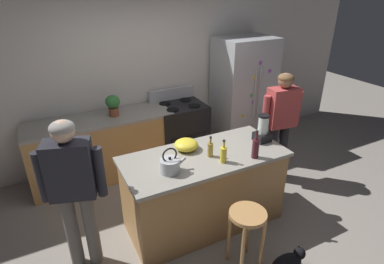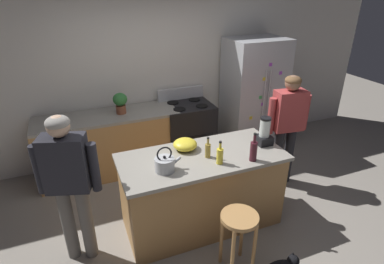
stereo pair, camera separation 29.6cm
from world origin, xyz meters
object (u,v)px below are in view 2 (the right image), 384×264
object	(u,v)px
person_by_island_left	(69,178)
stove_range	(187,131)
kitchen_island	(202,190)
bar_stool	(239,228)
blender_appliance	(264,133)
bottle_wine	(254,151)
person_by_sink_right	(287,121)
bottle_vinegar	(208,150)
potted_plant	(120,102)
tea_kettle	(165,164)
refrigerator	(253,95)
bottle_soda	(220,155)
mixing_bowl	(185,144)

from	to	relation	value
person_by_island_left	stove_range	bearing A→B (deg)	40.59
kitchen_island	bar_stool	xyz separation A→B (m)	(0.06, -0.74, 0.05)
blender_appliance	bottle_wine	distance (m)	0.42
person_by_island_left	person_by_sink_right	xyz separation A→B (m)	(2.75, 0.36, -0.02)
kitchen_island	person_by_island_left	size ratio (longest dim) A/B	1.13
person_by_sink_right	bottle_vinegar	distance (m)	1.41
stove_range	bottle_vinegar	xyz separation A→B (m)	(-0.37, -1.57, 0.53)
kitchen_island	bottle_vinegar	world-z (taller)	bottle_vinegar
potted_plant	tea_kettle	size ratio (longest dim) A/B	1.09
refrigerator	blender_appliance	size ratio (longest dim) A/B	5.57
bottle_soda	bottle_wine	xyz separation A→B (m)	(0.35, -0.08, 0.02)
kitchen_island	bottle_soda	distance (m)	0.60
bottle_wine	mixing_bowl	distance (m)	0.76
refrigerator	person_by_island_left	xyz separation A→B (m)	(-2.93, -1.49, 0.04)
kitchen_island	mixing_bowl	xyz separation A→B (m)	(-0.12, 0.20, 0.52)
potted_plant	mixing_bowl	bearing A→B (deg)	-70.84
bar_stool	mixing_bowl	bearing A→B (deg)	100.85
refrigerator	tea_kettle	size ratio (longest dim) A/B	6.70
bottle_soda	bottle_vinegar	bearing A→B (deg)	110.20
person_by_sink_right	mixing_bowl	distance (m)	1.52
blender_appliance	bottle_wine	size ratio (longest dim) A/B	1.05
mixing_bowl	tea_kettle	xyz separation A→B (m)	(-0.34, -0.34, 0.02)
person_by_sink_right	bottle_soda	world-z (taller)	person_by_sink_right
person_by_island_left	bottle_wine	size ratio (longest dim) A/B	5.05
kitchen_island	mixing_bowl	world-z (taller)	mixing_bowl
bottle_soda	bar_stool	bearing A→B (deg)	-94.57
bottle_wine	mixing_bowl	bearing A→B (deg)	139.49
bar_stool	mixing_bowl	size ratio (longest dim) A/B	2.44
stove_range	bottle_wine	xyz separation A→B (m)	(0.04, -1.81, 0.56)
mixing_bowl	tea_kettle	size ratio (longest dim) A/B	0.98
kitchen_island	refrigerator	world-z (taller)	refrigerator
person_by_sink_right	tea_kettle	xyz separation A→B (m)	(-1.86, -0.50, 0.05)
stove_range	refrigerator	bearing A→B (deg)	-1.22
refrigerator	blender_appliance	xyz separation A→B (m)	(-0.80, -1.51, 0.13)
person_by_island_left	bottle_soda	world-z (taller)	person_by_island_left
refrigerator	potted_plant	distance (m)	2.17
stove_range	bottle_soda	world-z (taller)	bottle_soda
stove_range	person_by_sink_right	world-z (taller)	person_by_sink_right
refrigerator	person_by_sink_right	bearing A→B (deg)	-98.99
bar_stool	bottle_wine	size ratio (longest dim) A/B	2.08
bar_stool	blender_appliance	distance (m)	1.15
refrigerator	bottle_wine	xyz separation A→B (m)	(-1.12, -1.79, 0.11)
person_by_island_left	tea_kettle	world-z (taller)	person_by_island_left
refrigerator	potted_plant	size ratio (longest dim) A/B	6.15
person_by_island_left	bottle_soda	size ratio (longest dim) A/B	6.24
person_by_sink_right	tea_kettle	bearing A→B (deg)	-164.99
refrigerator	potted_plant	world-z (taller)	refrigerator
stove_range	bar_stool	bearing A→B (deg)	-98.81
stove_range	blender_appliance	bearing A→B (deg)	-76.94
bottle_vinegar	refrigerator	bearing A→B (deg)	45.34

